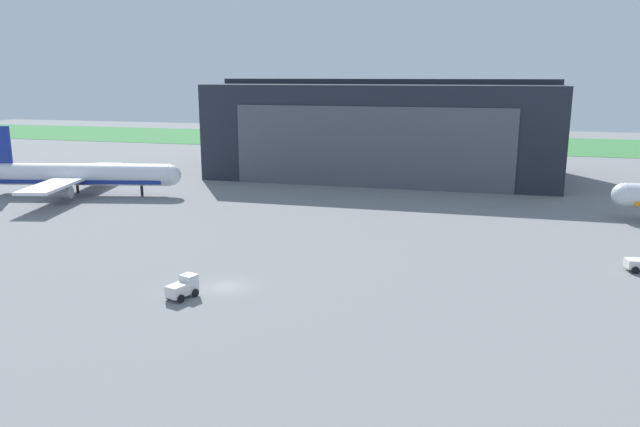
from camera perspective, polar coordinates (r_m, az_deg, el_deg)
name	(u,v)px	position (r m, az deg, el deg)	size (l,w,h in m)	color
ground_plane	(226,287)	(71.75, -8.73, -6.77)	(440.00, 440.00, 0.00)	slate
grass_field_strip	(403,142)	(225.28, 7.72, 6.68)	(440.00, 56.00, 0.08)	#3A7D41
maintenance_hangar	(385,129)	(150.06, 6.05, 7.86)	(78.87, 39.59, 22.88)	#232833
airliner_far_left	(79,175)	(132.21, -21.58, 3.34)	(40.47, 37.05, 13.93)	white
pushback_tractor	(183,287)	(68.86, -12.66, -6.75)	(2.94, 3.91, 2.40)	silver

